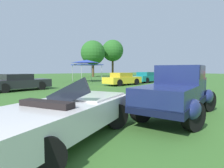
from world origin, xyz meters
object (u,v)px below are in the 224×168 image
(feature_pickup_truck, at_px, (179,90))
(neighbor_convertible, at_px, (64,114))
(show_car_teal, at_px, (147,77))
(canopy_tent_left_field, at_px, (87,62))
(show_car_yellow, at_px, (122,79))
(show_car_charcoal, at_px, (19,82))

(feature_pickup_truck, height_order, neighbor_convertible, feature_pickup_truck)
(show_car_teal, height_order, canopy_tent_left_field, canopy_tent_left_field)
(neighbor_convertible, distance_m, show_car_teal, 18.39)
(canopy_tent_left_field, bearing_deg, show_car_yellow, -84.50)
(neighbor_convertible, xyz_separation_m, show_car_yellow, (9.58, 10.32, 0.02))
(show_car_charcoal, xyz_separation_m, canopy_tent_left_field, (8.39, 5.81, 1.82))
(neighbor_convertible, relative_size, canopy_tent_left_field, 1.49)
(show_car_yellow, relative_size, canopy_tent_left_field, 1.32)
(show_car_teal, xyz_separation_m, canopy_tent_left_field, (-5.27, 5.11, 1.82))
(neighbor_convertible, bearing_deg, feature_pickup_truck, -3.06)
(show_car_yellow, height_order, show_car_teal, same)
(show_car_yellow, distance_m, show_car_teal, 4.84)
(show_car_charcoal, height_order, canopy_tent_left_field, canopy_tent_left_field)
(feature_pickup_truck, distance_m, show_car_teal, 15.76)
(canopy_tent_left_field, bearing_deg, neighbor_convertible, -118.13)
(feature_pickup_truck, distance_m, neighbor_convertible, 3.86)
(feature_pickup_truck, bearing_deg, neighbor_convertible, 176.94)
(canopy_tent_left_field, bearing_deg, show_car_charcoal, -145.30)
(feature_pickup_truck, height_order, show_car_teal, feature_pickup_truck)
(feature_pickup_truck, height_order, canopy_tent_left_field, canopy_tent_left_field)
(neighbor_convertible, distance_m, show_car_charcoal, 10.97)
(feature_pickup_truck, xyz_separation_m, canopy_tent_left_field, (5.12, 16.97, 1.55))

